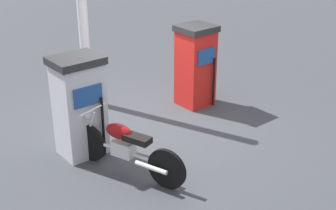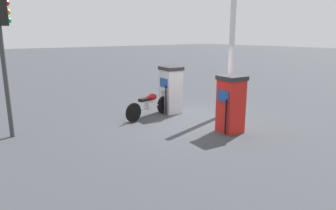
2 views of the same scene
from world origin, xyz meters
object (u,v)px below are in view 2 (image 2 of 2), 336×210
(fuel_pump_far, at_px, (231,104))
(motorcycle_near_pump, at_px, (150,104))
(fuel_pump_near, at_px, (171,90))
(roadside_traffic_light, at_px, (4,44))
(canopy_support_pole, at_px, (231,52))

(fuel_pump_far, xyz_separation_m, motorcycle_near_pump, (0.99, -2.78, -0.38))
(fuel_pump_near, xyz_separation_m, roadside_traffic_light, (5.19, -0.55, 1.71))
(motorcycle_near_pump, height_order, roadside_traffic_light, roadside_traffic_light)
(motorcycle_near_pump, bearing_deg, canopy_support_pole, 154.32)
(canopy_support_pole, bearing_deg, fuel_pump_far, 42.26)
(fuel_pump_near, xyz_separation_m, motorcycle_near_pump, (0.99, 0.08, -0.40))
(fuel_pump_near, relative_size, canopy_support_pole, 0.37)
(motorcycle_near_pump, relative_size, roadside_traffic_light, 0.56)
(fuel_pump_near, distance_m, canopy_support_pole, 2.54)
(fuel_pump_near, relative_size, fuel_pump_far, 1.02)
(fuel_pump_far, height_order, motorcycle_near_pump, fuel_pump_far)
(motorcycle_near_pump, relative_size, canopy_support_pole, 0.46)
(fuel_pump_near, distance_m, fuel_pump_far, 2.86)
(fuel_pump_near, height_order, motorcycle_near_pump, fuel_pump_near)
(fuel_pump_far, height_order, roadside_traffic_light, roadside_traffic_light)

